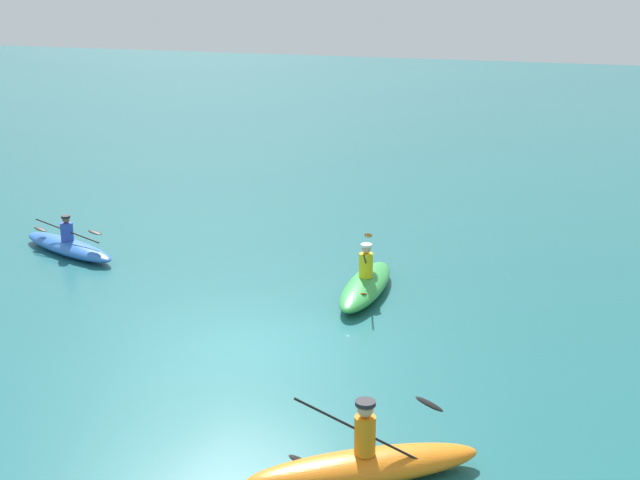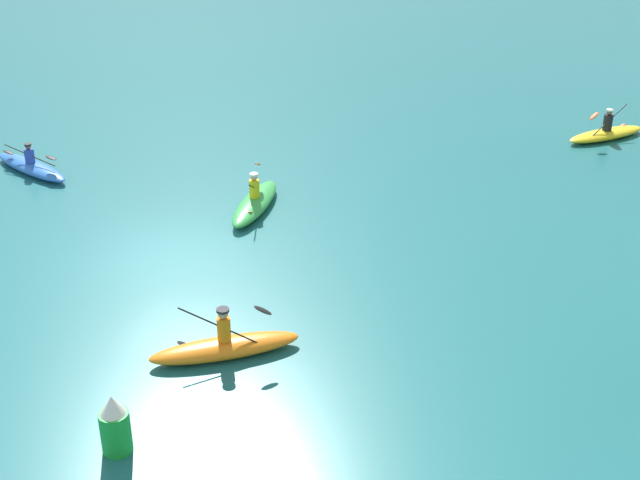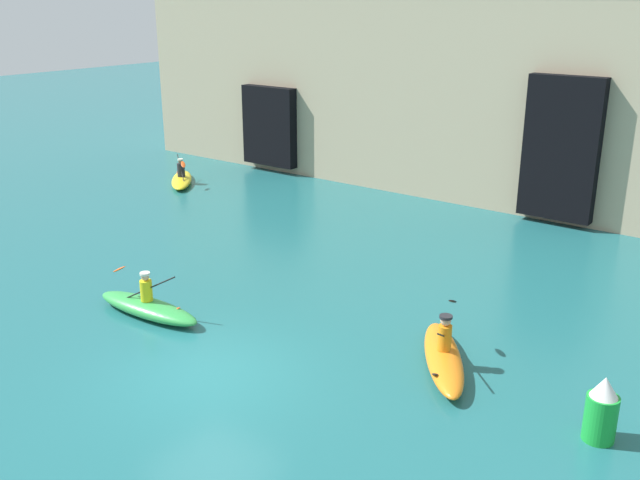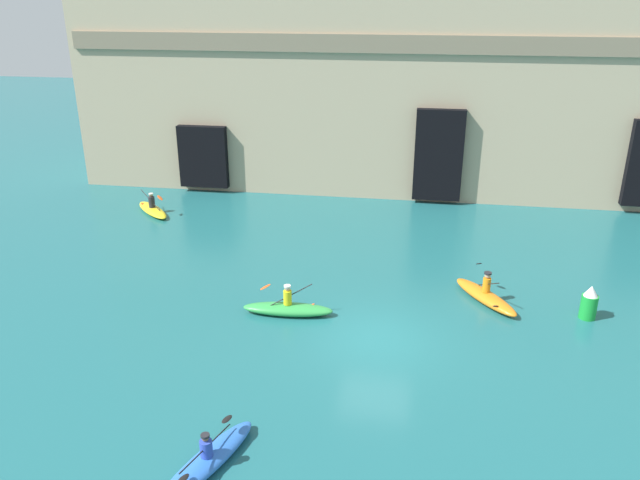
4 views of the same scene
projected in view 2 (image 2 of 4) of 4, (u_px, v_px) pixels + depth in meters
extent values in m
plane|color=#1E6066|center=(170.00, 255.00, 24.20)|extent=(120.00, 120.00, 0.00)
ellipsoid|color=yellow|center=(606.00, 134.00, 31.86)|extent=(2.85, 2.90, 0.32)
cylinder|color=#232328|center=(608.00, 122.00, 31.65)|extent=(0.33, 0.33, 0.58)
sphere|color=#9E704C|center=(609.00, 112.00, 31.48)|extent=(0.19, 0.19, 0.19)
cylinder|color=silver|center=(610.00, 110.00, 31.44)|extent=(0.23, 0.23, 0.06)
cylinder|color=black|center=(608.00, 122.00, 31.64)|extent=(1.63, 1.15, 0.94)
ellipsoid|color=#D84C19|center=(594.00, 116.00, 30.99)|extent=(0.45, 0.39, 0.23)
ellipsoid|color=#D84C19|center=(621.00, 127.00, 32.29)|extent=(0.45, 0.39, 0.23)
ellipsoid|color=blue|center=(31.00, 167.00, 29.14)|extent=(2.02, 3.56, 0.36)
cylinder|color=#2D47B7|center=(29.00, 156.00, 28.95)|extent=(0.32, 0.32, 0.46)
sphere|color=brown|center=(28.00, 147.00, 28.81)|extent=(0.18, 0.18, 0.18)
cylinder|color=#232328|center=(28.00, 145.00, 28.77)|extent=(0.23, 0.23, 0.06)
cylinder|color=black|center=(29.00, 155.00, 28.94)|extent=(0.56, 2.23, 0.30)
ellipsoid|color=black|center=(8.00, 152.00, 29.47)|extent=(0.28, 0.47, 0.10)
ellipsoid|color=black|center=(51.00, 158.00, 28.42)|extent=(0.28, 0.47, 0.10)
ellipsoid|color=green|center=(255.00, 203.00, 26.61)|extent=(3.36, 1.01, 0.42)
cylinder|color=gold|center=(254.00, 189.00, 26.38)|extent=(0.31, 0.31, 0.54)
sphere|color=tan|center=(254.00, 177.00, 26.21)|extent=(0.21, 0.21, 0.21)
cylinder|color=silver|center=(254.00, 174.00, 26.17)|extent=(0.26, 0.26, 0.06)
cylinder|color=black|center=(254.00, 188.00, 26.37)|extent=(1.77, 0.46, 1.00)
ellipsoid|color=#D84C19|center=(258.00, 164.00, 26.87)|extent=(0.44, 0.27, 0.25)
ellipsoid|color=#D84C19|center=(251.00, 212.00, 25.87)|extent=(0.44, 0.27, 0.25)
ellipsoid|color=orange|center=(225.00, 348.00, 19.91)|extent=(2.56, 3.24, 0.42)
cylinder|color=orange|center=(224.00, 329.00, 19.68)|extent=(0.30, 0.30, 0.57)
sphere|color=tan|center=(223.00, 314.00, 19.49)|extent=(0.23, 0.23, 0.23)
cylinder|color=#232328|center=(223.00, 310.00, 19.45)|extent=(0.29, 0.29, 0.06)
cylinder|color=black|center=(224.00, 328.00, 19.66)|extent=(0.64, 1.89, 1.07)
ellipsoid|color=black|center=(186.00, 345.00, 19.88)|extent=(0.30, 0.45, 0.25)
ellipsoid|color=black|center=(263.00, 310.00, 19.44)|extent=(0.30, 0.45, 0.25)
cylinder|color=green|center=(116.00, 432.00, 17.00)|extent=(0.59, 0.59, 0.90)
cone|color=white|center=(112.00, 405.00, 16.70)|extent=(0.50, 0.50, 0.39)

